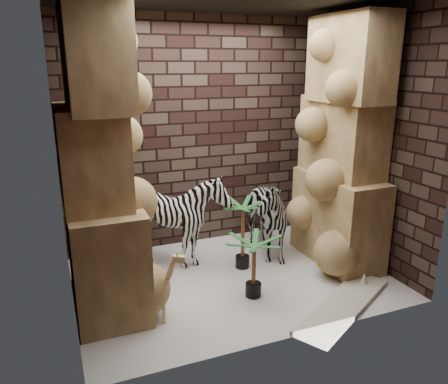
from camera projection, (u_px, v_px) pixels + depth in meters
name	position (u px, v px, depth m)	size (l,w,h in m)	color
floor	(233.00, 278.00, 5.08)	(3.50, 3.50, 0.00)	silver
wall_back	(196.00, 135.00, 5.77)	(3.50, 3.50, 0.00)	black
wall_front	(294.00, 179.00, 3.54)	(3.50, 3.50, 0.00)	black
wall_left	(59.00, 165.00, 4.03)	(3.00, 3.00, 0.00)	black
wall_right	(366.00, 141.00, 5.28)	(3.00, 3.00, 0.00)	black
rock_pillar_left	(98.00, 162.00, 4.15)	(0.68, 1.30, 3.00)	#DEB375
rock_pillar_right	(344.00, 143.00, 5.16)	(0.58, 1.25, 3.00)	#DEB375
zebra_right	(260.00, 207.00, 5.58)	(0.58, 1.07, 1.27)	white
zebra_left	(179.00, 224.00, 5.29)	(0.96, 1.19, 1.08)	white
giraffe_toy	(153.00, 288.00, 4.12)	(0.38, 0.13, 0.74)	#F7DF95
palm_front	(243.00, 235.00, 5.24)	(0.36, 0.36, 0.86)	#215F27
palm_back	(254.00, 267.00, 4.61)	(0.36, 0.36, 0.68)	#215F27
surfboard	(343.00, 305.00, 4.47)	(1.54, 0.38, 0.05)	beige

